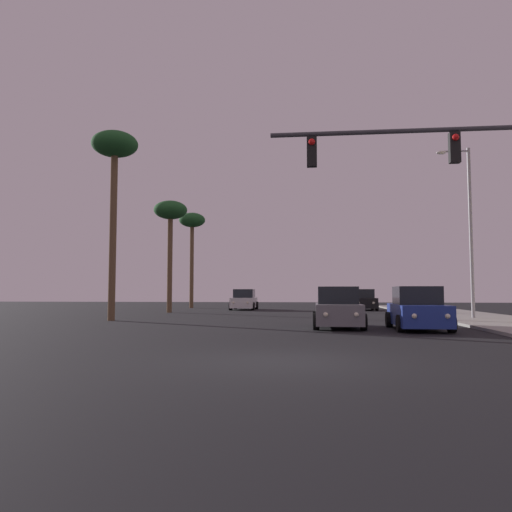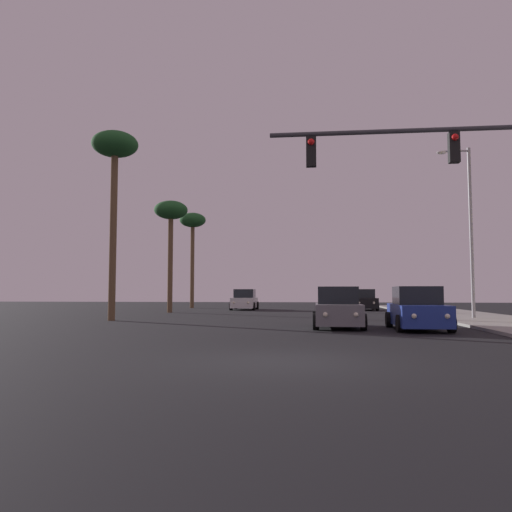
# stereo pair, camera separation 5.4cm
# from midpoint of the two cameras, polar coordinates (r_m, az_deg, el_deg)

# --- Properties ---
(ground_plane) EXTENTS (120.00, 120.00, 0.00)m
(ground_plane) POSITION_cam_midpoint_polar(r_m,az_deg,el_deg) (10.77, 3.16, -11.96)
(ground_plane) COLOR black
(car_grey) EXTENTS (2.04, 4.32, 1.68)m
(car_grey) POSITION_cam_midpoint_polar(r_m,az_deg,el_deg) (20.88, 9.25, -6.01)
(car_grey) COLOR slate
(car_grey) RESTS_ON ground
(car_blue) EXTENTS (2.04, 4.33, 1.68)m
(car_blue) POSITION_cam_midpoint_polar(r_m,az_deg,el_deg) (20.46, 17.91, -5.90)
(car_blue) COLOR navy
(car_blue) RESTS_ON ground
(car_white) EXTENTS (2.04, 4.32, 1.68)m
(car_white) POSITION_cam_midpoint_polar(r_m,az_deg,el_deg) (41.15, -1.41, -5.10)
(car_white) COLOR silver
(car_white) RESTS_ON ground
(car_black) EXTENTS (2.04, 4.32, 1.68)m
(car_black) POSITION_cam_midpoint_polar(r_m,az_deg,el_deg) (41.22, 12.10, -5.00)
(car_black) COLOR black
(car_black) RESTS_ON ground
(traffic_light_mast) EXTENTS (8.39, 0.36, 6.50)m
(traffic_light_mast) POSITION_cam_midpoint_polar(r_m,az_deg,el_deg) (15.88, 23.29, 8.26)
(traffic_light_mast) COLOR #38383D
(traffic_light_mast) RESTS_ON sidewalk_right
(street_lamp) EXTENTS (1.74, 0.24, 9.00)m
(street_lamp) POSITION_cam_midpoint_polar(r_m,az_deg,el_deg) (28.62, 23.01, 3.54)
(street_lamp) COLOR #99999E
(street_lamp) RESTS_ON sidewalk_right
(palm_tree_far) EXTENTS (2.40, 2.40, 8.73)m
(palm_tree_far) POSITION_cam_midpoint_polar(r_m,az_deg,el_deg) (46.35, -7.35, 3.50)
(palm_tree_far) COLOR brown
(palm_tree_far) RESTS_ON ground
(palm_tree_mid) EXTENTS (2.40, 2.40, 8.01)m
(palm_tree_mid) POSITION_cam_midpoint_polar(r_m,az_deg,el_deg) (36.48, -9.80, 4.57)
(palm_tree_mid) COLOR brown
(palm_tree_mid) RESTS_ON ground
(palm_tree_near) EXTENTS (2.40, 2.40, 9.85)m
(palm_tree_near) POSITION_cam_midpoint_polar(r_m,az_deg,el_deg) (27.60, -15.92, 10.95)
(palm_tree_near) COLOR brown
(palm_tree_near) RESTS_ON ground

